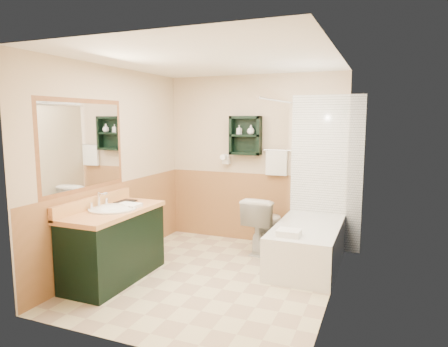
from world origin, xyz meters
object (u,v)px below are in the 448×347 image
at_px(soap_bottle_a, 239,132).
at_px(soap_bottle_b, 251,131).
at_px(hair_dryer, 226,159).
at_px(vanity, 114,245).
at_px(vanity_book, 119,192).
at_px(toilet, 265,224).
at_px(wall_shelf, 245,135).
at_px(bathtub, 307,245).

height_order(soap_bottle_a, soap_bottle_b, soap_bottle_b).
distance_m(hair_dryer, vanity, 2.13).
distance_m(hair_dryer, soap_bottle_a, 0.45).
height_order(vanity_book, soap_bottle_a, soap_bottle_a).
bearing_deg(toilet, hair_dryer, -19.58).
bearing_deg(soap_bottle_b, vanity_book, -127.12).
bearing_deg(wall_shelf, vanity_book, -124.97).
bearing_deg(soap_bottle_a, soap_bottle_b, 0.00).
height_order(vanity, vanity_book, vanity_book).
bearing_deg(soap_bottle_b, vanity, -117.82).
bearing_deg(vanity_book, vanity, -62.72).
relative_size(soap_bottle_a, soap_bottle_b, 0.96).
distance_m(hair_dryer, soap_bottle_b, 0.57).
distance_m(bathtub, soap_bottle_b, 1.77).
bearing_deg(hair_dryer, soap_bottle_b, -4.48).
xyz_separation_m(bathtub, vanity_book, (-2.08, -0.90, 0.67)).
height_order(wall_shelf, hair_dryer, wall_shelf).
bearing_deg(bathtub, vanity_book, -156.59).
relative_size(vanity, toilet, 1.66).
bearing_deg(bathtub, soap_bottle_b, 147.18).
bearing_deg(wall_shelf, bathtub, -30.86).
height_order(hair_dryer, toilet, hair_dryer).
bearing_deg(wall_shelf, soap_bottle_b, -3.45).
distance_m(wall_shelf, toilet, 1.27).
xyz_separation_m(toilet, soap_bottle_b, (-0.30, 0.29, 1.25)).
distance_m(wall_shelf, vanity, 2.36).
bearing_deg(toilet, wall_shelf, -31.95).
bearing_deg(vanity, soap_bottle_a, 66.51).
distance_m(bathtub, toilet, 0.73).
height_order(vanity, soap_bottle_a, soap_bottle_a).
xyz_separation_m(wall_shelf, hair_dryer, (-0.30, 0.02, -0.35)).
height_order(bathtub, soap_bottle_b, soap_bottle_b).
bearing_deg(toilet, vanity, 56.00).
bearing_deg(vanity_book, bathtub, 25.01).
bearing_deg(vanity_book, wall_shelf, 56.62).
xyz_separation_m(vanity_book, soap_bottle_a, (0.97, 1.51, 0.68)).
height_order(wall_shelf, soap_bottle_a, wall_shelf).
bearing_deg(vanity, wall_shelf, 64.28).
relative_size(wall_shelf, soap_bottle_b, 4.13).
relative_size(bathtub, soap_bottle_b, 11.25).
xyz_separation_m(toilet, soap_bottle_a, (-0.47, 0.29, 1.22)).
relative_size(vanity_book, soap_bottle_a, 1.88).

